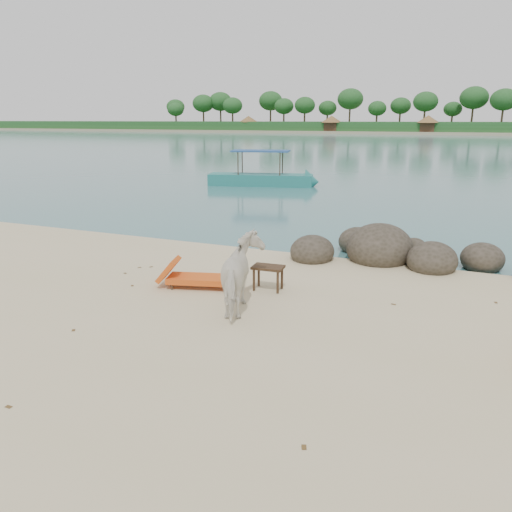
# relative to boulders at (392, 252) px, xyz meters

# --- Properties ---
(water) EXTENTS (400.00, 400.00, 0.00)m
(water) POSITION_rel_boulders_xyz_m (-1.50, 83.70, -0.25)
(water) COLOR #3C7278
(water) RESTS_ON ground
(far_shore) EXTENTS (420.00, 90.00, 1.40)m
(far_shore) POSITION_rel_boulders_xyz_m (-1.50, 163.70, -0.25)
(far_shore) COLOR tan
(far_shore) RESTS_ON ground
(far_scenery) EXTENTS (420.00, 18.00, 9.50)m
(far_scenery) POSITION_rel_boulders_xyz_m (-1.47, 130.40, 2.89)
(far_scenery) COLOR #1E4C1E
(far_scenery) RESTS_ON ground
(boulders) EXTENTS (6.40, 2.98, 1.34)m
(boulders) POSITION_rel_boulders_xyz_m (0.00, 0.00, 0.00)
(boulders) COLOR #322C21
(boulders) RESTS_ON ground
(cow) EXTENTS (1.37, 1.95, 1.51)m
(cow) POSITION_rel_boulders_xyz_m (-2.22, -4.92, 0.50)
(cow) COLOR white
(cow) RESTS_ON ground
(side_table) EXTENTS (0.71, 0.49, 0.55)m
(side_table) POSITION_rel_boulders_xyz_m (-2.21, -3.60, 0.03)
(side_table) COLOR black
(side_table) RESTS_ON ground
(lounge_chair) EXTENTS (1.99, 1.15, 0.57)m
(lounge_chair) POSITION_rel_boulders_xyz_m (-3.70, -4.01, 0.03)
(lounge_chair) COLOR #E9551B
(lounge_chair) RESTS_ON ground
(boat_near) EXTENTS (6.99, 3.10, 3.32)m
(boat_near) POSITION_rel_boulders_xyz_m (-9.59, 13.89, 1.41)
(boat_near) COLOR #227470
(boat_near) RESTS_ON water
(dead_leaves) EXTENTS (9.07, 6.98, 0.00)m
(dead_leaves) POSITION_rel_boulders_xyz_m (-1.61, -4.90, -0.24)
(dead_leaves) COLOR brown
(dead_leaves) RESTS_ON ground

